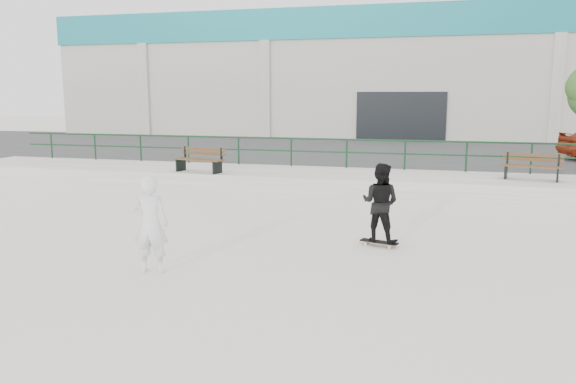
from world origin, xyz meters
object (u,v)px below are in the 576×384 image
(bench_right, at_px, (532,167))
(seated_skater, at_px, (151,225))
(standing_skater, at_px, (380,203))
(bench_left, at_px, (200,160))
(skateboard, at_px, (379,242))

(bench_right, bearing_deg, seated_skater, -116.18)
(bench_right, relative_size, standing_skater, 1.12)
(bench_left, distance_m, bench_right, 10.42)
(bench_right, bearing_deg, bench_left, -163.12)
(skateboard, xyz_separation_m, standing_skater, (-0.00, 0.00, 0.82))
(bench_left, bearing_deg, skateboard, -30.36)
(seated_skater, bearing_deg, skateboard, -151.66)
(bench_left, bearing_deg, bench_right, 17.30)
(bench_right, bearing_deg, standing_skater, -107.58)
(bench_left, xyz_separation_m, bench_right, (10.38, 0.96, -0.01))
(standing_skater, relative_size, seated_skater, 0.94)
(bench_left, xyz_separation_m, skateboard, (6.52, -5.95, -0.83))
(seated_skater, bearing_deg, bench_right, -136.57)
(seated_skater, bearing_deg, bench_left, -80.37)
(skateboard, height_order, standing_skater, standing_skater)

